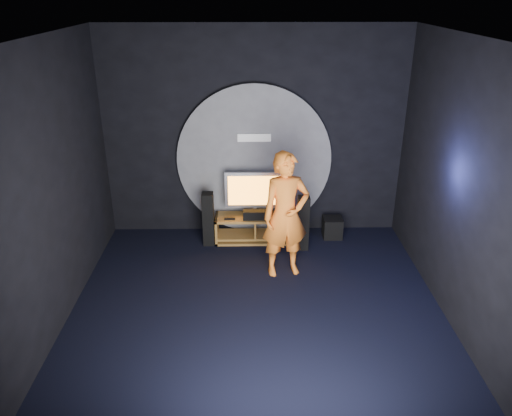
{
  "coord_description": "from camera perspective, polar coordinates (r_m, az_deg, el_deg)",
  "views": [
    {
      "loc": [
        -0.11,
        -5.57,
        4.01
      ],
      "look_at": [
        0.01,
        1.05,
        1.05
      ],
      "focal_mm": 35.0,
      "sensor_mm": 36.0,
      "label": 1
    }
  ],
  "objects": [
    {
      "name": "tower_speaker_left",
      "position": [
        8.32,
        -5.47,
        -1.26
      ],
      "size": [
        0.18,
        0.21,
        0.92
      ],
      "primitive_type": "cube",
      "color": "black",
      "rests_on": "ground"
    },
    {
      "name": "media_console",
      "position": [
        8.52,
        -0.06,
        -2.5
      ],
      "size": [
        1.34,
        0.45,
        0.45
      ],
      "color": "olive",
      "rests_on": "ground"
    },
    {
      "name": "ceiling",
      "position": [
        5.59,
        0.13,
        18.91
      ],
      "size": [
        5.0,
        5.0,
        0.01
      ],
      "primitive_type": "cube",
      "color": "black",
      "rests_on": "back_wall"
    },
    {
      "name": "right_wall",
      "position": [
        6.55,
        22.56,
        2.0
      ],
      "size": [
        0.04,
        5.0,
        3.5
      ],
      "primitive_type": "cube",
      "color": "black",
      "rests_on": "ground"
    },
    {
      "name": "subwoofer",
      "position": [
        8.74,
        8.72,
        -2.22
      ],
      "size": [
        0.32,
        0.32,
        0.35
      ],
      "primitive_type": "cube",
      "color": "black",
      "rests_on": "ground"
    },
    {
      "name": "floor",
      "position": [
        6.86,
        0.1,
        -11.66
      ],
      "size": [
        5.0,
        5.0,
        0.0
      ],
      "primitive_type": "plane",
      "color": "black",
      "rests_on": "ground"
    },
    {
      "name": "front_wall",
      "position": [
        3.81,
        0.85,
        -12.27
      ],
      "size": [
        5.0,
        0.04,
        3.5
      ],
      "primitive_type": "cube",
      "color": "black",
      "rests_on": "ground"
    },
    {
      "name": "back_wall",
      "position": [
        8.38,
        -0.22,
        8.45
      ],
      "size": [
        5.0,
        0.04,
        3.5
      ],
      "primitive_type": "cube",
      "color": "black",
      "rests_on": "ground"
    },
    {
      "name": "tower_speaker_right",
      "position": [
        8.18,
        5.4,
        -1.72
      ],
      "size": [
        0.18,
        0.21,
        0.92
      ],
      "primitive_type": "cube",
      "color": "black",
      "rests_on": "ground"
    },
    {
      "name": "center_speaker",
      "position": [
        8.29,
        -0.1,
        -0.78
      ],
      "size": [
        0.4,
        0.15,
        0.15
      ],
      "primitive_type": "cube",
      "color": "black",
      "rests_on": "media_console"
    },
    {
      "name": "remote",
      "position": [
        8.3,
        -3.02,
        -1.25
      ],
      "size": [
        0.18,
        0.05,
        0.02
      ],
      "primitive_type": "cube",
      "color": "black",
      "rests_on": "media_console"
    },
    {
      "name": "player",
      "position": [
        7.26,
        3.4,
        -0.83
      ],
      "size": [
        0.78,
        0.6,
        1.91
      ],
      "primitive_type": "imported",
      "rotation": [
        0.0,
        0.0,
        0.22
      ],
      "color": "orange",
      "rests_on": "ground"
    },
    {
      "name": "left_wall",
      "position": [
        6.47,
        -22.64,
        1.71
      ],
      "size": [
        0.04,
        5.0,
        3.5
      ],
      "primitive_type": "cube",
      "color": "black",
      "rests_on": "ground"
    },
    {
      "name": "wall_disc_panel",
      "position": [
        8.46,
        -0.21,
        5.42
      ],
      "size": [
        2.6,
        0.11,
        2.6
      ],
      "color": "#515156",
      "rests_on": "ground"
    },
    {
      "name": "tv",
      "position": [
        8.3,
        -0.12,
        1.84
      ],
      "size": [
        1.0,
        0.22,
        0.76
      ],
      "color": "silver",
      "rests_on": "media_console"
    }
  ]
}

